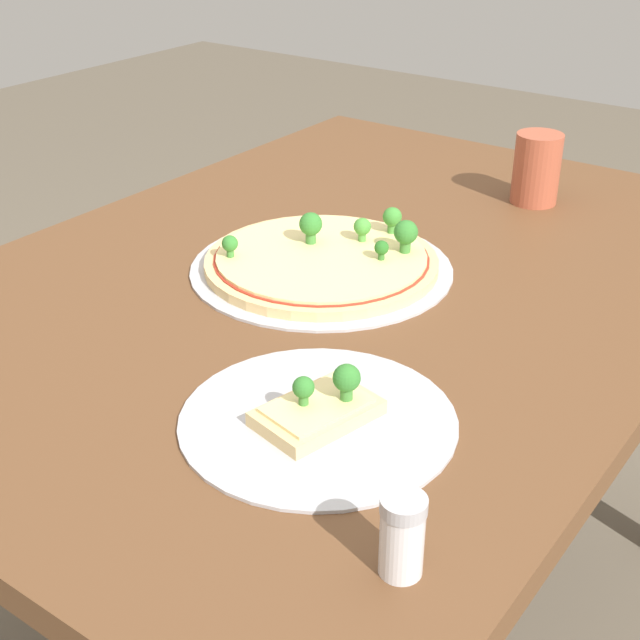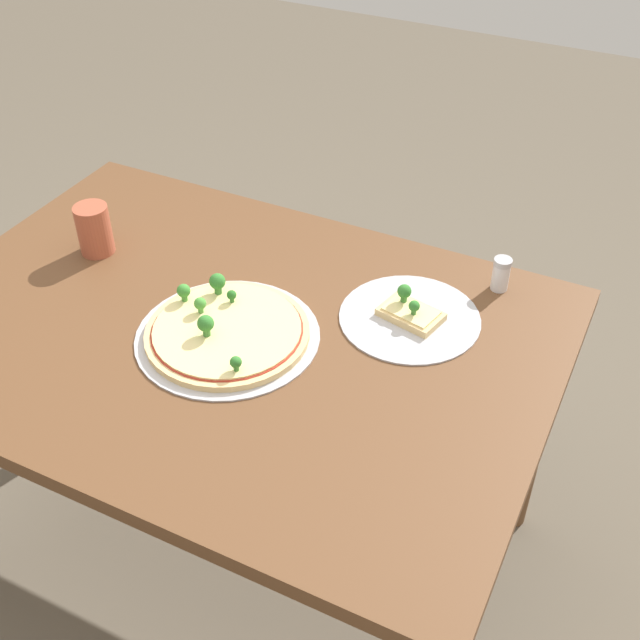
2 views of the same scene
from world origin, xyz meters
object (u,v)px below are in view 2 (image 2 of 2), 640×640
Objects in this scene: pizza_tray_slice at (410,315)px; condiment_shaker at (501,274)px; dining_table at (230,360)px; drinking_cup at (94,230)px; pizza_tray_whole at (226,331)px.

condiment_shaker is at bearing -126.62° from pizza_tray_slice.
dining_table is at bearing 39.24° from condiment_shaker.
drinking_cup is (0.73, 0.09, 0.05)m from pizza_tray_slice.
dining_table is 4.50× the size of pizza_tray_slice.
pizza_tray_whole is 0.38m from pizza_tray_slice.
condiment_shaker reaches higher than pizza_tray_whole.
drinking_cup is 0.91m from condiment_shaker.
dining_table is 0.11m from pizza_tray_whole.
drinking_cup is at bearing 6.74° from pizza_tray_slice.
pizza_tray_slice is at bearing -149.22° from dining_table.
condiment_shaker reaches higher than dining_table.
condiment_shaker is at bearing -140.76° from dining_table.
condiment_shaker is (-0.44, -0.40, 0.03)m from pizza_tray_whole.
dining_table is 0.61m from condiment_shaker.
condiment_shaker is at bearing -162.83° from drinking_cup.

